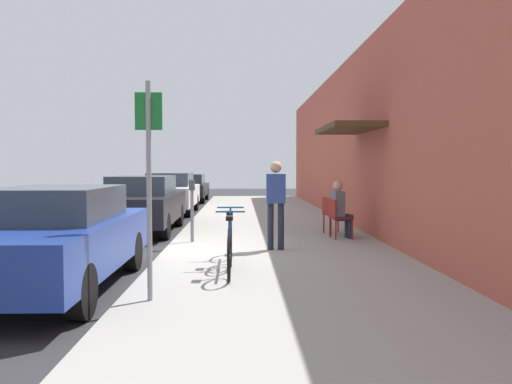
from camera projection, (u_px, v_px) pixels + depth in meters
The scene contains 15 objects.
ground_plane at pixel (163, 256), 9.75m from camera, with size 60.00×60.00×0.00m, color #2D2D30.
sidewalk_slab at pixel (274, 238), 11.81m from camera, with size 4.50×32.00×0.12m, color #9E9B93.
building_facade at pixel (378, 138), 11.77m from camera, with size 1.40×32.00×4.76m.
parked_car_0 at pixel (54, 237), 7.04m from camera, with size 1.80×4.40×1.43m.
parked_car_1 at pixel (142, 203), 13.30m from camera, with size 1.80×4.40×1.47m.
parked_car_2 at pixel (170, 193), 18.65m from camera, with size 1.80×4.40×1.49m.
parked_car_3 at pixel (188, 187), 25.01m from camera, with size 1.80×4.40×1.35m.
parking_meter at pixel (192, 206), 10.81m from camera, with size 0.12×0.10×1.32m.
street_sign at pixel (149, 173), 6.02m from camera, with size 0.32×0.06×2.60m.
bicycle_0 at pixel (230, 250), 7.57m from camera, with size 0.46×1.71×0.90m.
bicycle_1 at pixel (230, 242), 8.41m from camera, with size 0.46×1.71×0.90m.
cafe_chair_0 at pixel (338, 216), 11.32m from camera, with size 0.50×0.50×0.87m.
seated_patron_0 at pixel (340, 207), 11.32m from camera, with size 0.47×0.41×1.29m.
cafe_chair_1 at pixel (331, 213), 12.10m from camera, with size 0.54×0.54×0.87m.
pedestrian_standing at pixel (276, 198), 9.75m from camera, with size 0.36×0.22×1.70m.
Camera 1 is at (1.49, -9.73, 1.72)m, focal length 35.81 mm.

